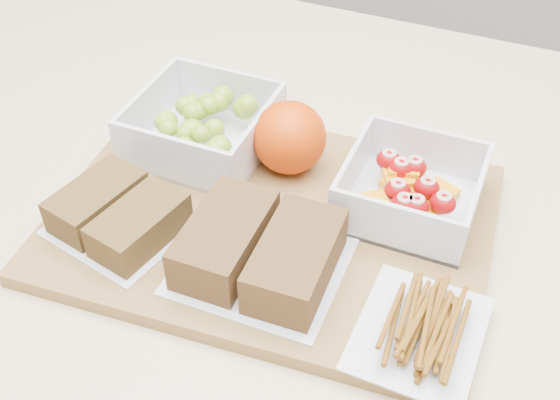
# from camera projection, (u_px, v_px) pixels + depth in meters

# --- Properties ---
(cutting_board) EXTENTS (0.44, 0.33, 0.02)m
(cutting_board) POSITION_uv_depth(u_px,v_px,m) (272.00, 223.00, 0.69)
(cutting_board) COLOR olive
(cutting_board) RESTS_ON counter
(grape_container) EXTENTS (0.14, 0.14, 0.06)m
(grape_container) POSITION_uv_depth(u_px,v_px,m) (204.00, 126.00, 0.75)
(grape_container) COLOR silver
(grape_container) RESTS_ON cutting_board
(fruit_container) EXTENTS (0.13, 0.13, 0.05)m
(fruit_container) POSITION_uv_depth(u_px,v_px,m) (410.00, 192.00, 0.68)
(fruit_container) COLOR silver
(fruit_container) RESTS_ON cutting_board
(orange) EXTENTS (0.08, 0.08, 0.08)m
(orange) POSITION_uv_depth(u_px,v_px,m) (289.00, 137.00, 0.72)
(orange) COLOR #CC3C04
(orange) RESTS_ON cutting_board
(sandwich_bag_left) EXTENTS (0.14, 0.13, 0.04)m
(sandwich_bag_left) POSITION_uv_depth(u_px,v_px,m) (118.00, 214.00, 0.66)
(sandwich_bag_left) COLOR silver
(sandwich_bag_left) RESTS_ON cutting_board
(sandwich_bag_center) EXTENTS (0.15, 0.13, 0.05)m
(sandwich_bag_center) POSITION_uv_depth(u_px,v_px,m) (260.00, 250.00, 0.62)
(sandwich_bag_center) COLOR silver
(sandwich_bag_center) RESTS_ON cutting_board
(pretzel_bag) EXTENTS (0.10, 0.12, 0.03)m
(pretzel_bag) POSITION_uv_depth(u_px,v_px,m) (421.00, 324.00, 0.57)
(pretzel_bag) COLOR silver
(pretzel_bag) RESTS_ON cutting_board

